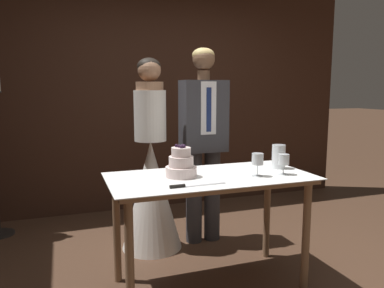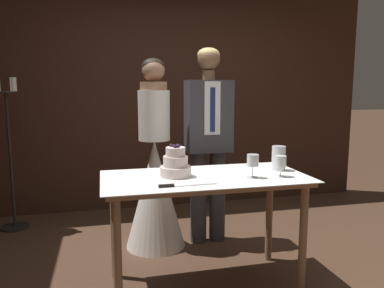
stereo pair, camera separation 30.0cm
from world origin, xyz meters
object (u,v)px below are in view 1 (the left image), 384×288
(bride, at_px, (151,181))
(wine_glass_middle, at_px, (284,160))
(wine_glass_near, at_px, (258,160))
(cake_knife, at_px, (187,186))
(groom, at_px, (203,136))
(tiered_cake, at_px, (181,165))
(hurricane_candle, at_px, (279,157))
(cake_table, at_px, (210,190))

(bride, bearing_deg, wine_glass_middle, -50.45)
(wine_glass_near, height_order, wine_glass_middle, wine_glass_near)
(cake_knife, height_order, wine_glass_near, wine_glass_near)
(wine_glass_near, relative_size, groom, 0.09)
(tiered_cake, xyz_separation_m, wine_glass_middle, (0.72, -0.18, 0.02))
(wine_glass_middle, bearing_deg, wine_glass_near, 175.39)
(tiered_cake, bearing_deg, hurricane_candle, 1.16)
(tiered_cake, distance_m, bride, 0.80)
(cake_table, xyz_separation_m, wine_glass_near, (0.31, -0.12, 0.22))
(wine_glass_near, relative_size, hurricane_candle, 0.89)
(hurricane_candle, bearing_deg, tiered_cake, -178.84)
(bride, height_order, groom, groom)
(wine_glass_middle, relative_size, hurricane_candle, 0.80)
(wine_glass_near, xyz_separation_m, wine_glass_middle, (0.20, -0.02, -0.01))
(bride, bearing_deg, tiered_cake, -86.51)
(wine_glass_middle, bearing_deg, cake_knife, -172.73)
(wine_glass_near, height_order, bride, bride)
(hurricane_candle, relative_size, groom, 0.10)
(wine_glass_middle, bearing_deg, cake_table, 164.98)
(wine_glass_middle, distance_m, bride, 1.24)
(hurricane_candle, distance_m, groom, 0.81)
(wine_glass_middle, relative_size, groom, 0.08)
(cake_table, xyz_separation_m, bride, (-0.25, 0.79, -0.10))
(tiered_cake, bearing_deg, bride, 93.49)
(tiered_cake, xyz_separation_m, bride, (-0.05, 0.74, -0.29))
(tiered_cake, distance_m, wine_glass_near, 0.54)
(cake_table, distance_m, wine_glass_near, 0.40)
(cake_table, height_order, wine_glass_near, wine_glass_near)
(tiered_cake, relative_size, groom, 0.13)
(wine_glass_middle, bearing_deg, hurricane_candle, 67.27)
(groom, bearing_deg, bride, 179.94)
(hurricane_candle, distance_m, bride, 1.15)
(bride, relative_size, groom, 0.94)
(cake_knife, bearing_deg, wine_glass_middle, 5.34)
(wine_glass_middle, height_order, groom, groom)
(hurricane_candle, bearing_deg, groom, 115.40)
(wine_glass_near, xyz_separation_m, bride, (-0.56, 0.91, -0.32))
(wine_glass_near, bearing_deg, wine_glass_middle, -4.61)
(bride, bearing_deg, cake_knife, -90.21)
(cake_table, relative_size, tiered_cake, 6.30)
(cake_knife, bearing_deg, hurricane_candle, 17.18)
(cake_table, distance_m, groom, 0.87)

